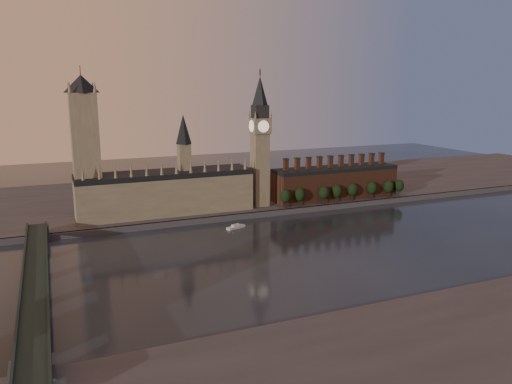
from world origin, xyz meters
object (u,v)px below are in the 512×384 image
Objects in this scene: victoria_tower at (85,144)px; river_boat at (236,227)px; big_ben at (260,140)px; westminster_bridge at (35,281)px.

victoria_tower reaches higher than river_boat.
big_ben is at bearing 28.96° from river_boat.
big_ben is 78.56m from river_boat.
big_ben is 0.54× the size of westminster_bridge.
river_boat is at bearing -131.03° from big_ben.
river_boat is at bearing -26.54° from victoria_tower.
westminster_bridge is 147.04m from river_boat.
river_boat is (93.65, -46.78, -57.99)m from victoria_tower.
victoria_tower reaches higher than westminster_bridge.
big_ben is at bearing -2.20° from victoria_tower.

